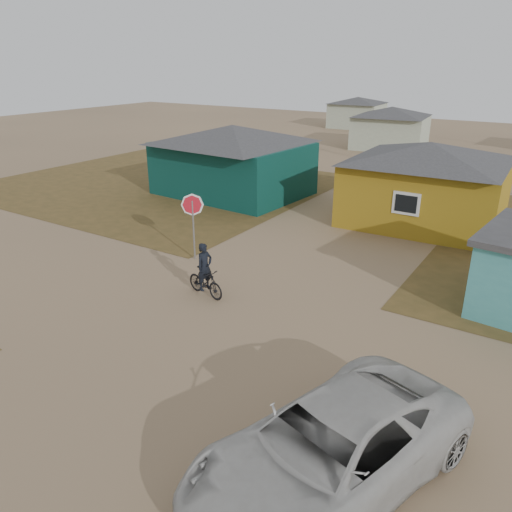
{
  "coord_description": "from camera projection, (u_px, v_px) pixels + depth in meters",
  "views": [
    {
      "loc": [
        8.35,
        -10.17,
        7.54
      ],
      "look_at": [
        -0.13,
        3.0,
        1.3
      ],
      "focal_mm": 35.0,
      "sensor_mm": 36.0,
      "label": 1
    }
  ],
  "objects": [
    {
      "name": "ground",
      "position": [
        205.0,
        328.0,
        14.94
      ],
      "size": [
        120.0,
        120.0,
        0.0
      ],
      "primitive_type": "plane",
      "color": "#8E7152"
    },
    {
      "name": "house_pale_north",
      "position": [
        357.0,
        112.0,
        57.26
      ],
      "size": [
        6.28,
        5.81,
        3.4
      ],
      "color": "#A9B299",
      "rests_on": "ground"
    },
    {
      "name": "vehicle",
      "position": [
        331.0,
        449.0,
        9.18
      ],
      "size": [
        4.41,
        6.57,
        1.67
      ],
      "primitive_type": "imported",
      "rotation": [
        0.0,
        0.0,
        -0.3
      ],
      "color": "#B4B3AF",
      "rests_on": "ground"
    },
    {
      "name": "house_teal",
      "position": [
        233.0,
        159.0,
        29.0
      ],
      "size": [
        8.93,
        7.08,
        4.0
      ],
      "color": "#09322C",
      "rests_on": "ground"
    },
    {
      "name": "stop_sign",
      "position": [
        193.0,
        212.0,
        19.36
      ],
      "size": [
        0.87,
        0.24,
        2.7
      ],
      "color": "gray",
      "rests_on": "ground"
    },
    {
      "name": "house_yellow",
      "position": [
        426.0,
        182.0,
        23.87
      ],
      "size": [
        7.72,
        6.76,
        3.9
      ],
      "color": "olive",
      "rests_on": "ground"
    },
    {
      "name": "house_pale_west",
      "position": [
        391.0,
        127.0,
        43.82
      ],
      "size": [
        7.04,
        6.15,
        3.6
      ],
      "color": "#A9B299",
      "rests_on": "ground"
    },
    {
      "name": "cyclist",
      "position": [
        205.0,
        277.0,
        16.75
      ],
      "size": [
        1.72,
        0.78,
        1.88
      ],
      "color": "black",
      "rests_on": "ground"
    },
    {
      "name": "grass_nw",
      "position": [
        159.0,
        183.0,
        32.13
      ],
      "size": [
        20.0,
        18.0,
        0.0
      ],
      "primitive_type": "cube",
      "color": "brown",
      "rests_on": "ground"
    }
  ]
}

